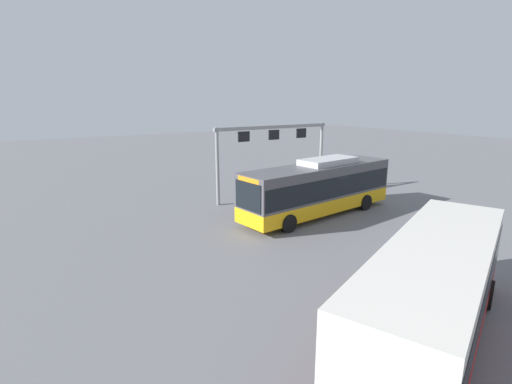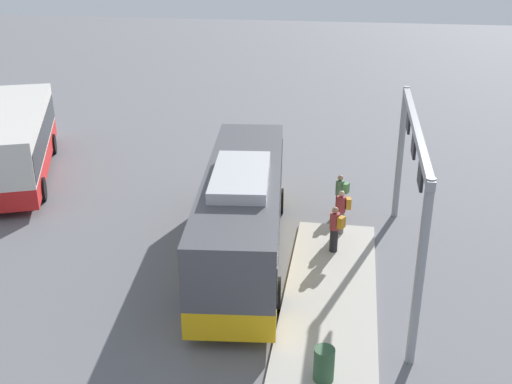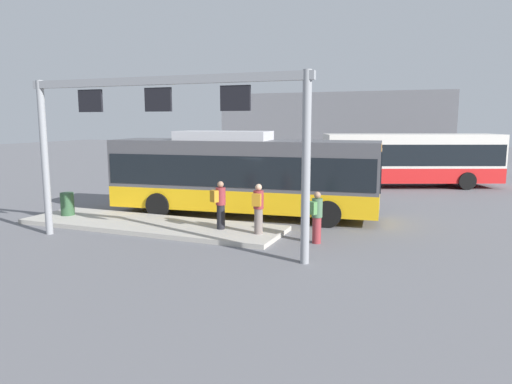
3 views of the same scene
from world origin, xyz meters
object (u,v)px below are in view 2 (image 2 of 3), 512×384
(bus_background_left, at_px, (17,138))
(person_waiting_mid, at_px, (335,228))
(bus_main, at_px, (243,208))
(person_boarding, at_px, (342,211))
(person_waiting_near, at_px, (340,194))
(trash_bin, at_px, (324,364))

(bus_background_left, xyz_separation_m, person_waiting_mid, (-5.36, -14.59, -0.73))
(bus_main, xyz_separation_m, person_boarding, (1.96, -3.29, -0.76))
(bus_main, bearing_deg, person_waiting_near, -45.40)
(bus_background_left, bearing_deg, person_boarding, 53.25)
(person_waiting_near, distance_m, person_waiting_mid, 3.42)
(person_waiting_near, bearing_deg, person_waiting_mid, 112.65)
(bus_main, distance_m, bus_background_left, 12.87)
(person_waiting_mid, height_order, trash_bin, person_waiting_mid)
(person_waiting_mid, bearing_deg, bus_background_left, 9.56)
(person_waiting_near, relative_size, person_waiting_mid, 1.00)
(person_waiting_near, height_order, person_waiting_mid, person_waiting_mid)
(bus_main, xyz_separation_m, person_waiting_mid, (0.48, -3.12, -0.76))
(person_waiting_near, height_order, trash_bin, person_waiting_near)
(bus_main, relative_size, bus_background_left, 1.08)
(person_boarding, bearing_deg, trash_bin, 82.08)
(person_boarding, relative_size, trash_bin, 1.86)
(bus_background_left, height_order, person_waiting_near, bus_background_left)
(bus_main, relative_size, person_waiting_near, 6.62)
(person_waiting_mid, bearing_deg, person_boarding, -66.80)
(person_waiting_mid, xyz_separation_m, trash_bin, (-6.71, -0.04, -0.44))
(bus_background_left, bearing_deg, bus_main, 40.98)
(trash_bin, bearing_deg, person_boarding, -0.94)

